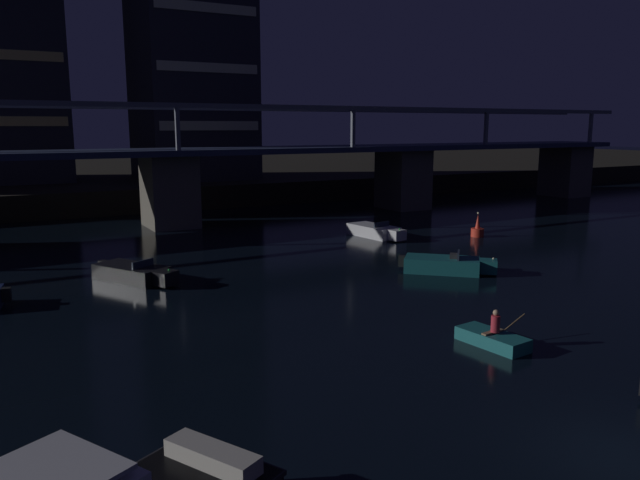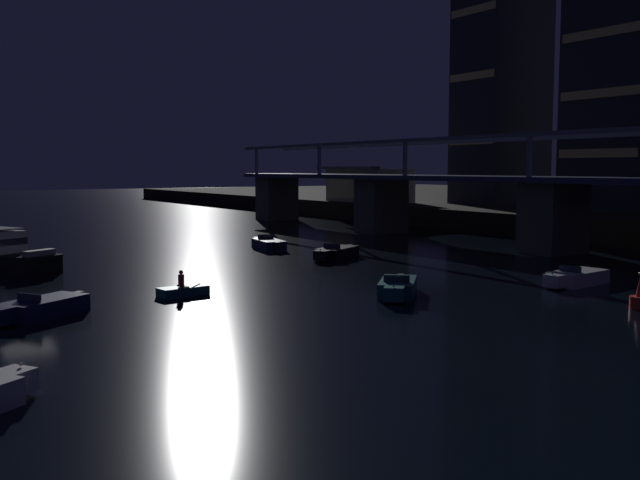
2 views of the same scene
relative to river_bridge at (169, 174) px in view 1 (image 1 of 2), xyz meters
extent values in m
plane|color=black|center=(0.00, -39.16, -4.11)|extent=(400.00, 400.00, 0.00)
cube|color=black|center=(0.00, 48.01, -3.01)|extent=(240.00, 80.00, 2.20)
cube|color=#605B51|center=(0.00, 0.01, -1.34)|extent=(3.60, 4.40, 5.55)
cube|color=#605B51|center=(22.32, 0.01, -1.34)|extent=(3.60, 4.40, 5.55)
cube|color=#605B51|center=(44.64, 0.01, -1.34)|extent=(3.60, 4.40, 5.55)
cube|color=#2D3856|center=(0.00, 0.01, 1.66)|extent=(95.29, 6.40, 0.45)
cube|color=slate|center=(0.00, -2.89, 5.09)|extent=(95.29, 0.36, 0.36)
cube|color=slate|center=(0.00, 2.91, 5.09)|extent=(95.29, 0.36, 0.36)
cube|color=slate|center=(0.00, -2.89, 3.49)|extent=(0.30, 0.30, 3.20)
cube|color=slate|center=(14.88, -2.89, 3.49)|extent=(0.30, 0.30, 3.20)
cube|color=slate|center=(29.76, -2.89, 3.49)|extent=(0.30, 0.30, 3.20)
cube|color=slate|center=(44.64, -2.89, 3.49)|extent=(0.30, 0.30, 3.20)
cube|color=#282833|center=(-9.53, 23.39, 13.04)|extent=(10.17, 11.56, 29.90)
cube|color=#F2D172|center=(-9.53, 17.56, 4.07)|extent=(9.36, 0.10, 0.90)
cube|color=#F2D172|center=(-9.53, 17.56, 10.05)|extent=(9.36, 0.10, 0.90)
cube|color=#282833|center=(7.60, 17.72, 11.99)|extent=(11.01, 11.36, 27.82)
cube|color=beige|center=(7.60, 11.99, 3.65)|extent=(10.13, 0.10, 0.90)
cube|color=beige|center=(7.60, 11.99, 9.21)|extent=(10.13, 0.10, 0.90)
cube|color=beige|center=(7.60, 11.99, 14.78)|extent=(10.13, 0.10, 0.90)
cube|color=#B7B2A8|center=(-9.27, -36.62, -2.73)|extent=(1.50, 2.12, 0.36)
cube|color=black|center=(-6.46, -16.05, -3.71)|extent=(3.49, 4.29, 0.80)
cube|color=black|center=(-5.28, -18.15, -3.66)|extent=(1.31, 1.27, 0.70)
cube|color=#283342|center=(-6.04, -16.79, -3.13)|extent=(1.22, 0.75, 0.36)
cube|color=#262628|center=(-6.17, -16.58, -3.19)|extent=(0.68, 0.62, 0.24)
cube|color=black|center=(-7.52, -14.18, -3.61)|extent=(0.49, 0.49, 0.60)
sphere|color=#33D84C|center=(-5.15, -18.36, -3.23)|extent=(0.12, 0.12, 0.12)
cube|color=silver|center=(11.42, -11.34, -3.71)|extent=(2.32, 4.12, 0.80)
cube|color=silver|center=(11.75, -13.72, -3.66)|extent=(1.10, 1.03, 0.70)
cube|color=#283342|center=(11.54, -12.18, -3.13)|extent=(1.35, 0.28, 0.36)
cube|color=#262628|center=(11.50, -11.94, -3.19)|extent=(0.61, 0.47, 0.24)
cube|color=black|center=(11.13, -9.21, -3.61)|extent=(0.41, 0.41, 0.60)
sphere|color=#33D84C|center=(11.78, -13.97, -3.23)|extent=(0.12, 0.12, 0.12)
cube|color=black|center=(-12.22, -17.94, -3.61)|extent=(0.42, 0.42, 0.60)
cube|color=#196066|center=(8.58, -22.22, -3.71)|extent=(4.09, 3.98, 0.80)
cube|color=#196066|center=(10.34, -23.85, -3.66)|extent=(1.33, 1.34, 0.70)
cube|color=#283342|center=(9.20, -22.80, -3.13)|extent=(0.99, 1.06, 0.36)
cube|color=#262628|center=(9.02, -22.63, -3.19)|extent=(0.67, 0.68, 0.24)
cube|color=black|center=(6.99, -20.76, -3.61)|extent=(0.51, 0.51, 0.60)
sphere|color=beige|center=(10.53, -24.02, -3.23)|extent=(0.12, 0.12, 0.12)
cylinder|color=red|center=(17.84, -15.00, -3.81)|extent=(0.90, 0.90, 0.60)
cone|color=red|center=(17.84, -15.00, -3.01)|extent=(0.36, 0.36, 1.00)
sphere|color=#F2EAB2|center=(17.84, -15.00, -2.43)|extent=(0.16, 0.16, 0.16)
cube|color=#196066|center=(2.79, -31.93, -3.87)|extent=(1.39, 2.71, 0.48)
cube|color=#7F6647|center=(2.79, -31.93, -3.60)|extent=(1.01, 0.31, 0.06)
cylinder|color=#B22633|center=(2.80, -32.03, -3.27)|extent=(0.32, 0.32, 0.60)
sphere|color=tan|center=(2.80, -32.03, -2.86)|extent=(0.22, 0.22, 0.22)
cylinder|color=olive|center=(3.83, -31.81, -3.53)|extent=(1.52, 0.23, 0.59)
camera|label=1|loc=(-12.78, -47.39, 3.65)|focal=34.63mm
camera|label=2|loc=(38.84, -46.25, 2.54)|focal=41.35mm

